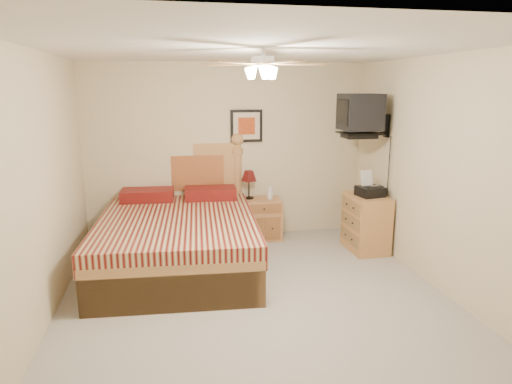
% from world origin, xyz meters
% --- Properties ---
extents(floor, '(4.50, 4.50, 0.00)m').
position_xyz_m(floor, '(0.00, 0.00, 0.00)').
color(floor, '#9C978D').
rests_on(floor, ground).
extents(ceiling, '(4.00, 4.50, 0.04)m').
position_xyz_m(ceiling, '(0.00, 0.00, 2.50)').
color(ceiling, white).
rests_on(ceiling, ground).
extents(wall_back, '(4.00, 0.04, 2.50)m').
position_xyz_m(wall_back, '(0.00, 2.25, 1.25)').
color(wall_back, beige).
rests_on(wall_back, ground).
extents(wall_front, '(4.00, 0.04, 2.50)m').
position_xyz_m(wall_front, '(0.00, -2.25, 1.25)').
color(wall_front, beige).
rests_on(wall_front, ground).
extents(wall_left, '(0.04, 4.50, 2.50)m').
position_xyz_m(wall_left, '(-2.00, 0.00, 1.25)').
color(wall_left, beige).
rests_on(wall_left, ground).
extents(wall_right, '(0.04, 4.50, 2.50)m').
position_xyz_m(wall_right, '(2.00, 0.00, 1.25)').
color(wall_right, beige).
rests_on(wall_right, ground).
extents(bed, '(1.95, 2.48, 1.53)m').
position_xyz_m(bed, '(-0.77, 1.12, 0.77)').
color(bed, '#BC7E42').
rests_on(bed, ground).
extents(nightstand, '(0.56, 0.43, 0.59)m').
position_xyz_m(nightstand, '(0.45, 2.00, 0.30)').
color(nightstand, '#AC663A').
rests_on(nightstand, ground).
extents(table_lamp, '(0.29, 0.29, 0.41)m').
position_xyz_m(table_lamp, '(0.27, 2.07, 0.80)').
color(table_lamp, '#521110').
rests_on(table_lamp, nightstand).
extents(lotion_bottle, '(0.09, 0.09, 0.23)m').
position_xyz_m(lotion_bottle, '(0.57, 1.98, 0.71)').
color(lotion_bottle, silver).
rests_on(lotion_bottle, nightstand).
extents(framed_picture, '(0.46, 0.04, 0.46)m').
position_xyz_m(framed_picture, '(0.27, 2.23, 1.62)').
color(framed_picture, black).
rests_on(framed_picture, wall_back).
extents(dresser, '(0.46, 0.66, 0.76)m').
position_xyz_m(dresser, '(1.73, 1.26, 0.38)').
color(dresser, '#C4833A').
rests_on(dresser, ground).
extents(fax_machine, '(0.36, 0.38, 0.33)m').
position_xyz_m(fax_machine, '(1.74, 1.21, 0.93)').
color(fax_machine, black).
rests_on(fax_machine, dresser).
extents(magazine_lower, '(0.25, 0.30, 0.02)m').
position_xyz_m(magazine_lower, '(1.71, 1.46, 0.78)').
color(magazine_lower, beige).
rests_on(magazine_lower, dresser).
extents(magazine_upper, '(0.27, 0.31, 0.02)m').
position_xyz_m(magazine_upper, '(1.70, 1.48, 0.80)').
color(magazine_upper, tan).
rests_on(magazine_upper, magazine_lower).
extents(wall_tv, '(0.56, 0.46, 0.58)m').
position_xyz_m(wall_tv, '(1.75, 1.34, 1.81)').
color(wall_tv, black).
rests_on(wall_tv, wall_right).
extents(ceiling_fan, '(1.14, 1.14, 0.28)m').
position_xyz_m(ceiling_fan, '(0.00, -0.20, 2.36)').
color(ceiling_fan, silver).
rests_on(ceiling_fan, ceiling).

